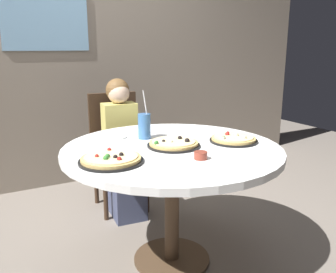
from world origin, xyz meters
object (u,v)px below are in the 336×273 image
(pizza_cheese, at_px, (111,159))
(sauce_bowl, at_px, (201,155))
(pizza_veggie, at_px, (174,144))
(dining_table, at_px, (172,161))
(plate_small, at_px, (113,137))
(diner_child, at_px, (123,155))
(pizza_pepperoni, at_px, (234,139))
(chair_wooden, at_px, (117,144))
(soda_cup, at_px, (144,126))

(pizza_cheese, height_order, sauce_bowl, pizza_cheese)
(pizza_veggie, distance_m, pizza_cheese, 0.44)
(dining_table, xyz_separation_m, plate_small, (-0.24, 0.37, 0.10))
(diner_child, height_order, sauce_bowl, diner_child)
(sauce_bowl, bearing_deg, pizza_pepperoni, 27.97)
(pizza_cheese, distance_m, sauce_bowl, 0.46)
(chair_wooden, relative_size, soda_cup, 3.10)
(pizza_pepperoni, bearing_deg, chair_wooden, 109.97)
(plate_small, bearing_deg, dining_table, -57.31)
(sauce_bowl, bearing_deg, pizza_cheese, 158.14)
(soda_cup, bearing_deg, pizza_veggie, -73.61)
(dining_table, xyz_separation_m, chair_wooden, (0.01, 0.96, -0.13))
(dining_table, xyz_separation_m, pizza_pepperoni, (0.39, -0.08, 0.11))
(dining_table, relative_size, plate_small, 7.15)
(dining_table, distance_m, diner_child, 0.80)
(pizza_veggie, bearing_deg, pizza_cheese, -165.56)
(pizza_veggie, xyz_separation_m, pizza_cheese, (-0.43, -0.11, -0.00))
(diner_child, xyz_separation_m, pizza_cheese, (-0.41, -0.89, 0.28))
(chair_wooden, xyz_separation_m, soda_cup, (-0.07, -0.71, 0.30))
(chair_wooden, distance_m, soda_cup, 0.78)
(pizza_veggie, height_order, plate_small, pizza_veggie)
(pizza_pepperoni, bearing_deg, soda_cup, 143.62)
(plate_small, bearing_deg, chair_wooden, 67.85)
(pizza_veggie, xyz_separation_m, sauce_bowl, (0.00, -0.28, 0.00))
(chair_wooden, xyz_separation_m, pizza_cheese, (-0.42, -1.07, 0.24))
(soda_cup, bearing_deg, sauce_bowl, -81.82)
(chair_wooden, xyz_separation_m, pizza_pepperoni, (0.38, -1.05, 0.24))
(pizza_veggie, relative_size, soda_cup, 1.02)
(sauce_bowl, bearing_deg, soda_cup, 98.18)
(dining_table, xyz_separation_m, soda_cup, (-0.06, 0.25, 0.17))
(dining_table, bearing_deg, pizza_cheese, -165.23)
(dining_table, bearing_deg, plate_small, 122.69)
(chair_wooden, height_order, pizza_pepperoni, chair_wooden)
(dining_table, relative_size, soda_cup, 4.19)
(pizza_veggie, distance_m, pizza_pepperoni, 0.39)
(pizza_veggie, relative_size, plate_small, 1.74)
(dining_table, height_order, soda_cup, soda_cup)
(pizza_pepperoni, distance_m, plate_small, 0.77)
(dining_table, relative_size, pizza_cheese, 3.87)
(pizza_cheese, height_order, plate_small, pizza_cheese)
(plate_small, bearing_deg, soda_cup, -34.08)
(dining_table, xyz_separation_m, pizza_cheese, (-0.42, -0.11, 0.11))
(chair_wooden, relative_size, plate_small, 5.28)
(chair_wooden, xyz_separation_m, diner_child, (-0.02, -0.18, -0.05))
(sauce_bowl, bearing_deg, plate_small, 111.01)
(chair_wooden, xyz_separation_m, sauce_bowl, (0.01, -1.25, 0.24))
(chair_wooden, height_order, soda_cup, soda_cup)
(diner_child, bearing_deg, pizza_pepperoni, -65.44)
(chair_wooden, height_order, pizza_cheese, chair_wooden)
(chair_wooden, distance_m, pizza_veggie, 0.99)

